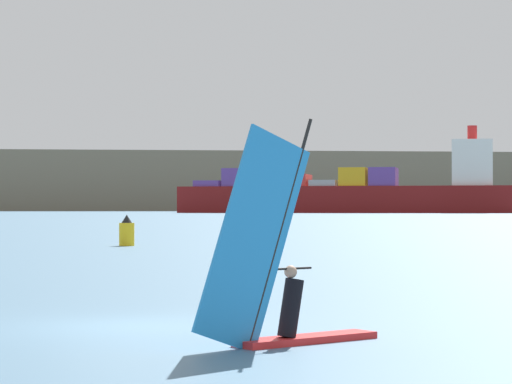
# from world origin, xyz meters

# --- Properties ---
(ground_plane) EXTENTS (4000.00, 4000.00, 0.00)m
(ground_plane) POSITION_xyz_m (0.00, 0.00, 0.00)
(ground_plane) COLOR #476B84
(windsurfer) EXTENTS (3.39, 2.22, 3.94)m
(windsurfer) POSITION_xyz_m (2.45, -3.29, 0.96)
(windsurfer) COLOR red
(windsurfer) RESTS_ON ground_plane
(cargo_ship) EXTENTS (141.68, 64.60, 36.55)m
(cargo_ship) POSITION_xyz_m (94.89, 450.96, 9.17)
(cargo_ship) COLOR maroon
(cargo_ship) RESTS_ON ground_plane
(distant_headland) EXTENTS (1142.09, 496.86, 39.45)m
(distant_headland) POSITION_xyz_m (260.42, 946.71, 19.73)
(distant_headland) COLOR #756B56
(distant_headland) RESTS_ON ground_plane
(channel_buoy) EXTENTS (0.92, 0.92, 1.88)m
(channel_buoy) POSITION_xyz_m (-0.04, 46.25, 0.83)
(channel_buoy) COLOR yellow
(channel_buoy) RESTS_ON ground_plane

